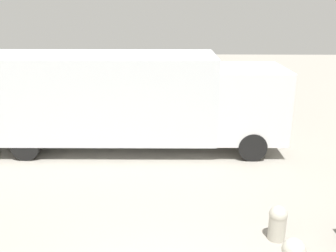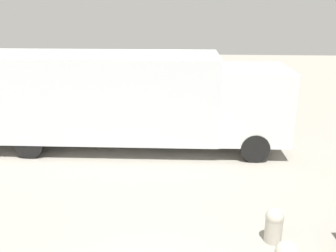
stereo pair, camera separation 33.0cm
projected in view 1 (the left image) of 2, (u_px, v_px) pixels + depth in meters
The scene contains 2 objects.
delivery_truck at pixel (126, 97), 11.64m from camera, with size 9.49×2.54×2.97m.
bollard_far_bench at pixel (278, 222), 7.28m from camera, with size 0.35×0.35×0.72m.
Camera 1 is at (0.21, -4.08, 4.44)m, focal length 40.00 mm.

